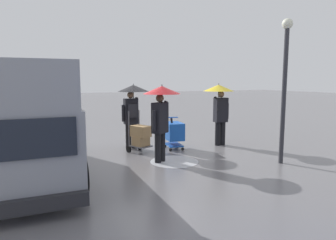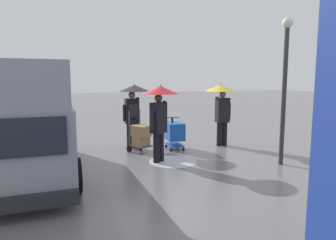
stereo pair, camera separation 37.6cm
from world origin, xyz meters
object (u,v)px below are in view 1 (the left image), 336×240
(cargo_van_parked_right, at_px, (26,129))
(hand_dolly_boxes, at_px, (140,136))
(street_lamp, at_px, (285,76))
(pedestrian_pink_side, at_px, (219,100))
(pedestrian_white_side, at_px, (132,101))
(pedestrian_black_side, at_px, (161,105))
(shopping_cart_vendor, at_px, (174,132))

(cargo_van_parked_right, bearing_deg, hand_dolly_boxes, -155.51)
(cargo_van_parked_right, xyz_separation_m, street_lamp, (-6.31, 1.28, 1.19))
(pedestrian_pink_side, bearing_deg, hand_dolly_boxes, -1.88)
(pedestrian_white_side, bearing_deg, pedestrian_black_side, 95.77)
(hand_dolly_boxes, bearing_deg, street_lamp, 138.78)
(cargo_van_parked_right, xyz_separation_m, hand_dolly_boxes, (-3.20, -1.46, -0.65))
(pedestrian_pink_side, xyz_separation_m, pedestrian_black_side, (2.67, 1.12, 0.00))
(hand_dolly_boxes, relative_size, street_lamp, 0.34)
(hand_dolly_boxes, height_order, pedestrian_black_side, pedestrian_black_side)
(cargo_van_parked_right, distance_m, pedestrian_white_side, 3.88)
(pedestrian_black_side, distance_m, pedestrian_white_side, 1.96)
(shopping_cart_vendor, bearing_deg, pedestrian_white_side, -30.52)
(hand_dolly_boxes, bearing_deg, shopping_cart_vendor, -178.37)
(hand_dolly_boxes, relative_size, pedestrian_pink_side, 0.61)
(pedestrian_white_side, distance_m, street_lamp, 4.74)
(cargo_van_parked_right, xyz_separation_m, pedestrian_pink_side, (-6.05, -1.36, 0.41))
(shopping_cart_vendor, distance_m, pedestrian_black_side, 1.89)
(hand_dolly_boxes, bearing_deg, pedestrian_black_side, 98.59)
(pedestrian_black_side, bearing_deg, hand_dolly_boxes, -81.41)
(shopping_cart_vendor, distance_m, pedestrian_pink_side, 1.97)
(street_lamp, bearing_deg, pedestrian_pink_side, -84.23)
(pedestrian_black_side, bearing_deg, cargo_van_parked_right, 4.04)
(pedestrian_black_side, xyz_separation_m, street_lamp, (-2.94, 1.51, 0.79))
(cargo_van_parked_right, height_order, street_lamp, street_lamp)
(pedestrian_pink_side, height_order, pedestrian_black_side, same)
(hand_dolly_boxes, distance_m, pedestrian_white_side, 1.27)
(hand_dolly_boxes, xyz_separation_m, pedestrian_black_side, (-0.18, 1.22, 1.05))
(cargo_van_parked_right, height_order, pedestrian_white_side, cargo_van_parked_right)
(pedestrian_black_side, bearing_deg, pedestrian_pink_side, -157.17)
(shopping_cart_vendor, relative_size, pedestrian_black_side, 0.49)
(pedestrian_pink_side, distance_m, pedestrian_black_side, 2.90)
(shopping_cart_vendor, xyz_separation_m, pedestrian_white_side, (1.18, -0.70, 1.00))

